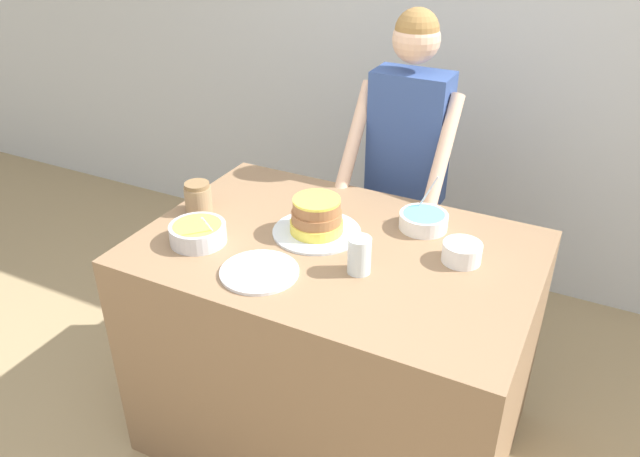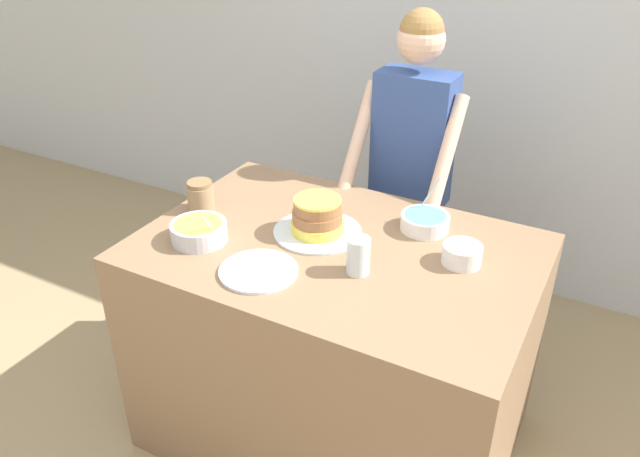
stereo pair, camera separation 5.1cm
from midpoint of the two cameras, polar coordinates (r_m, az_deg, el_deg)
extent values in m
cube|color=silver|center=(3.49, 14.04, 15.20)|extent=(10.00, 0.05, 2.60)
cube|color=#8C6B4C|center=(2.55, 1.98, -10.71)|extent=(1.44, 0.97, 0.94)
cylinder|color=#2D2D38|center=(3.16, 6.77, -3.55)|extent=(0.10, 0.10, 0.80)
cylinder|color=#2D2D38|center=(3.12, 9.34, -4.25)|extent=(0.10, 0.10, 0.80)
cube|color=#334C8C|center=(2.82, 9.04, 8.04)|extent=(0.34, 0.19, 0.60)
cylinder|color=beige|center=(2.75, 3.92, 7.64)|extent=(0.06, 0.38, 0.50)
cylinder|color=beige|center=(2.62, 11.85, 5.95)|extent=(0.06, 0.38, 0.50)
sphere|color=beige|center=(2.69, 9.78, 16.63)|extent=(0.20, 0.20, 0.20)
sphere|color=olive|center=(2.69, 9.85, 17.36)|extent=(0.18, 0.18, 0.18)
cylinder|color=silver|center=(2.35, 0.39, -0.30)|extent=(0.33, 0.33, 0.01)
cylinder|color=#F2DB4C|center=(2.34, 0.39, 0.25)|extent=(0.20, 0.20, 0.04)
cylinder|color=#9E663D|center=(2.32, 0.39, 1.13)|extent=(0.19, 0.19, 0.04)
cylinder|color=#9E663D|center=(2.30, 0.39, 2.04)|extent=(0.18, 0.18, 0.04)
cylinder|color=#F2DB4C|center=(2.29, 0.40, 2.61)|extent=(0.18, 0.18, 0.01)
cylinder|color=white|center=(2.22, 13.49, -2.32)|extent=(0.14, 0.14, 0.07)
cylinder|color=white|center=(2.20, 13.58, -1.67)|extent=(0.12, 0.12, 0.01)
cylinder|color=silver|center=(2.33, -10.40, -0.31)|extent=(0.21, 0.21, 0.07)
cylinder|color=#F2DB4C|center=(2.31, -10.46, 0.32)|extent=(0.18, 0.18, 0.01)
cylinder|color=silver|center=(2.26, -9.23, 0.02)|extent=(0.02, 0.08, 0.13)
cylinder|color=white|center=(2.40, 10.16, 0.57)|extent=(0.18, 0.18, 0.06)
cylinder|color=#60B7E0|center=(2.39, 10.22, 1.08)|extent=(0.16, 0.16, 0.01)
cylinder|color=silver|center=(2.43, 10.31, 2.71)|extent=(0.09, 0.04, 0.18)
cylinder|color=silver|center=(2.10, 4.20, -2.50)|extent=(0.08, 0.08, 0.13)
cylinder|color=silver|center=(2.13, -4.98, -3.90)|extent=(0.27, 0.27, 0.01)
cylinder|color=#9E7F5B|center=(2.53, -10.28, 2.76)|extent=(0.11, 0.11, 0.11)
cylinder|color=olive|center=(2.50, -10.40, 4.04)|extent=(0.10, 0.10, 0.02)
camera|label=1|loc=(0.03, -89.34, 0.37)|focal=35.00mm
camera|label=2|loc=(0.03, 90.66, -0.37)|focal=35.00mm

